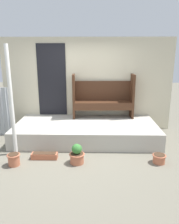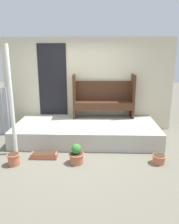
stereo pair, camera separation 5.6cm
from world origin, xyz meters
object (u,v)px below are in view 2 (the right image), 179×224
Objects in this scene: flower_pot_middle at (76,155)px; flower_pot_right at (159,159)px; flower_pot_left at (14,159)px; bench at (103,97)px; support_post at (11,102)px; planter_box_rect at (44,155)px.

flower_pot_right is (1.68, 0.04, -0.08)m from flower_pot_middle.
bench is at bearing 47.95° from flower_pot_left.
support_post is at bearing 173.48° from flower_pot_right.
bench is at bearing 37.71° from support_post.
flower_pot_right is 0.51× the size of planter_box_rect.
flower_pot_right is (3.07, -0.35, -1.07)m from support_post.
support_post reaches higher than planter_box_rect.
planter_box_rect is (-0.71, 0.18, -0.12)m from flower_pot_middle.
planter_box_rect is at bearing 165.55° from flower_pot_middle.
flower_pot_right reaches higher than planter_box_rect.
flower_pot_middle is 1.48× the size of flower_pot_right.
bench reaches higher than flower_pot_right.
flower_pot_middle is 0.74m from planter_box_rect.
bench is at bearing 53.34° from planter_box_rect.
flower_pot_left reaches higher than flower_pot_right.
flower_pot_left is 0.93× the size of flower_pot_right.
support_post reaches higher than flower_pot_right.
flower_pot_middle is (1.39, -0.39, -1.00)m from support_post.
support_post reaches higher than bench.
support_post is 1.76m from flower_pot_middle.
support_post reaches higher than flower_pot_middle.
support_post is 8.99× the size of flower_pot_left.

